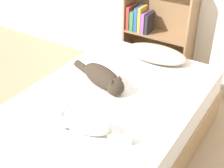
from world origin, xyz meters
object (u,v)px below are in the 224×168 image
object	(u,v)px
pillow	(156,54)
bookshelf	(157,30)
cat_light	(81,122)
bed	(101,134)
cat_dark	(103,78)

from	to	relation	value
pillow	bookshelf	size ratio (longest dim) A/B	0.50
pillow	cat_light	world-z (taller)	cat_light
bookshelf	bed	bearing A→B (deg)	-81.07
bed	bookshelf	world-z (taller)	bookshelf
pillow	cat_dark	world-z (taller)	cat_dark
bed	pillow	xyz separation A→B (m)	(0.02, 0.86, 0.33)
pillow	cat_light	bearing A→B (deg)	-88.44
pillow	bookshelf	world-z (taller)	bookshelf
pillow	cat_dark	size ratio (longest dim) A/B	0.97
cat_light	cat_dark	xyz separation A→B (m)	(-0.18, 0.51, 0.01)
cat_light	bookshelf	bearing A→B (deg)	-92.43
pillow	bed	bearing A→B (deg)	-91.16
cat_light	bookshelf	distance (m)	1.65
cat_light	bookshelf	xyz separation A→B (m)	(-0.26, 1.63, -0.01)
cat_light	cat_dark	distance (m)	0.54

